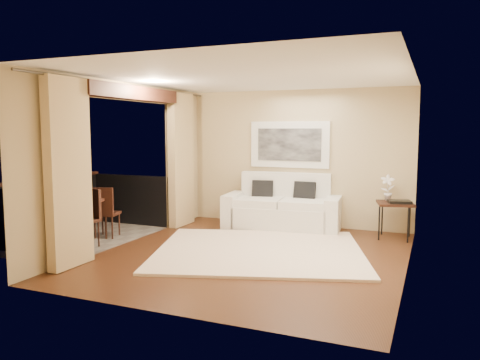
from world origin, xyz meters
The scene contains 18 objects.
floor centered at (0.00, 0.00, 0.00)m, with size 5.00×5.00×0.00m, color #4E2A16.
room_shell centered at (-2.13, 0.00, 2.52)m, with size 5.00×6.40×5.00m.
balcony centered at (-3.31, 0.00, 0.18)m, with size 1.81×2.60×1.17m.
curtains centered at (-2.11, 0.00, 1.34)m, with size 0.16×4.80×2.64m.
artwork centered at (-0.16, 2.46, 1.62)m, with size 1.62×0.07×0.92m.
rug centered at (0.04, 0.22, 0.02)m, with size 3.19×2.78×0.04m, color #FFE7CD.
sofa centered at (-0.16, 2.10, 0.38)m, with size 2.30×1.17×1.06m.
side_table centered at (1.93, 2.00, 0.59)m, with size 0.71×0.71×0.65m.
tray centered at (2.00, 1.92, 0.67)m, with size 0.38×0.28×0.05m, color black.
orchid centered at (1.78, 2.15, 0.88)m, with size 0.25×0.17×0.47m, color white.
bistro_table centered at (-3.01, -0.25, 0.65)m, with size 0.73×0.73×0.73m.
balcony_chair_far centered at (-2.82, 0.06, 0.53)m, with size 0.48×0.49×0.91m.
balcony_chair_near centered at (-2.69, -0.51, 0.55)m, with size 0.50×0.51×0.95m.
ice_bucket centered at (-3.17, -0.14, 0.83)m, with size 0.18×0.18×0.20m, color white.
candle centered at (-2.99, -0.07, 0.76)m, with size 0.06×0.06×0.07m, color red.
vase centered at (-3.01, -0.44, 0.82)m, with size 0.04×0.04×0.18m, color silver.
glass_a centered at (-2.86, -0.28, 0.79)m, with size 0.06×0.06×0.12m, color white.
glass_b centered at (-2.85, -0.24, 0.79)m, with size 0.06×0.06×0.12m, color silver.
Camera 1 is at (2.55, -6.55, 1.92)m, focal length 35.00 mm.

